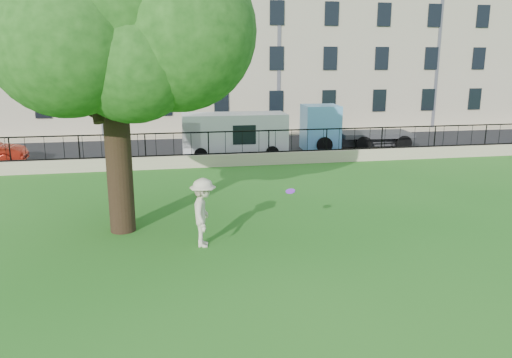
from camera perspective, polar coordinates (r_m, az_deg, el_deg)
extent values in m
plane|color=#1D6017|center=(13.16, -0.24, -9.35)|extent=(120.00, 120.00, 0.00)
cube|color=tan|center=(24.50, -5.42, 2.11)|extent=(50.00, 0.40, 0.60)
cube|color=black|center=(24.44, -5.43, 2.87)|extent=(50.00, 0.05, 0.06)
cube|color=black|center=(24.26, -5.49, 5.35)|extent=(50.00, 0.05, 0.06)
cube|color=black|center=(29.16, -6.30, 3.32)|extent=(60.00, 9.00, 0.01)
cube|color=tan|center=(34.27, -7.02, 4.91)|extent=(60.00, 1.40, 0.12)
cube|color=#B3A68E|center=(39.61, -7.89, 15.38)|extent=(56.00, 10.00, 13.00)
cylinder|color=black|center=(15.36, -15.38, 1.68)|extent=(0.76, 0.76, 4.19)
sphere|color=#1A4713|center=(15.14, -16.48, 18.44)|extent=(5.82, 5.82, 5.82)
sphere|color=#1A4713|center=(14.24, -9.07, 16.32)|extent=(4.37, 4.37, 4.37)
sphere|color=#1A4713|center=(16.11, -22.01, 16.27)|extent=(4.72, 4.72, 4.72)
imported|color=beige|center=(13.94, -6.03, -3.84)|extent=(0.91, 1.35, 1.95)
cylinder|color=#9229ED|center=(14.16, 3.95, -1.39)|extent=(0.33, 0.33, 0.12)
cube|color=silver|center=(26.89, -2.50, 5.03)|extent=(5.58, 2.32, 2.32)
cube|color=#60A8E2|center=(29.74, 11.25, 5.85)|extent=(6.28, 2.61, 2.58)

